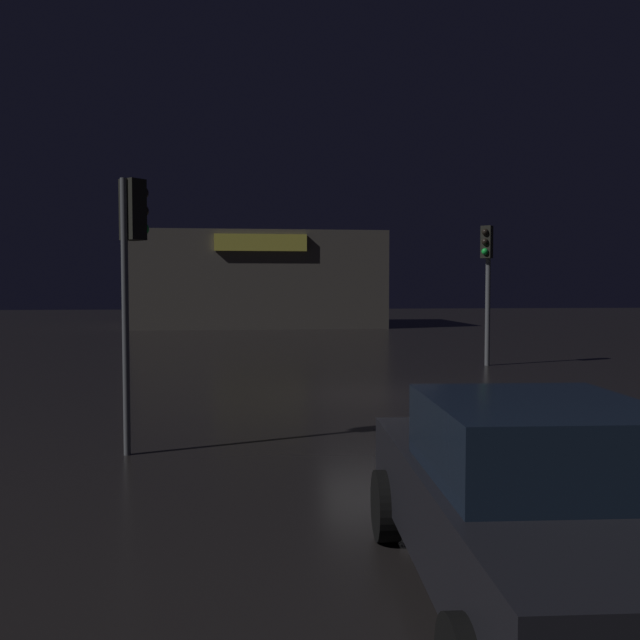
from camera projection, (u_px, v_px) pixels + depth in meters
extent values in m
plane|color=black|center=(378.00, 396.00, 15.17)|extent=(120.00, 120.00, 0.00)
cube|color=#4C4742|center=(259.00, 280.00, 43.04)|extent=(15.03, 9.10, 5.80)
cube|color=#E5D84C|center=(261.00, 243.00, 38.27)|extent=(5.28, 0.24, 0.97)
cylinder|color=#595B60|center=(488.00, 296.00, 20.96)|extent=(0.15, 0.15, 4.36)
cube|color=black|center=(487.00, 242.00, 20.75)|extent=(0.41, 0.40, 1.00)
sphere|color=black|center=(485.00, 232.00, 20.60)|extent=(0.20, 0.20, 0.20)
sphere|color=black|center=(485.00, 242.00, 20.62)|extent=(0.20, 0.20, 0.20)
sphere|color=#19D13F|center=(485.00, 251.00, 20.63)|extent=(0.20, 0.20, 0.20)
cylinder|color=#595B60|center=(125.00, 318.00, 9.75)|extent=(0.10, 0.10, 4.04)
cube|color=black|center=(133.00, 210.00, 9.79)|extent=(0.41, 0.41, 0.88)
sphere|color=black|center=(142.00, 193.00, 9.91)|extent=(0.20, 0.20, 0.20)
sphere|color=black|center=(142.00, 211.00, 9.92)|extent=(0.20, 0.20, 0.20)
sphere|color=#19D13F|center=(142.00, 229.00, 9.93)|extent=(0.20, 0.20, 0.20)
cube|color=black|center=(528.00, 519.00, 5.10)|extent=(1.95, 4.46, 0.72)
cube|color=black|center=(536.00, 439.00, 4.92)|extent=(1.64, 1.86, 0.57)
cylinder|color=black|center=(386.00, 506.00, 6.51)|extent=(0.26, 0.69, 0.68)
cylinder|color=black|center=(559.00, 502.00, 6.61)|extent=(0.26, 0.69, 0.68)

